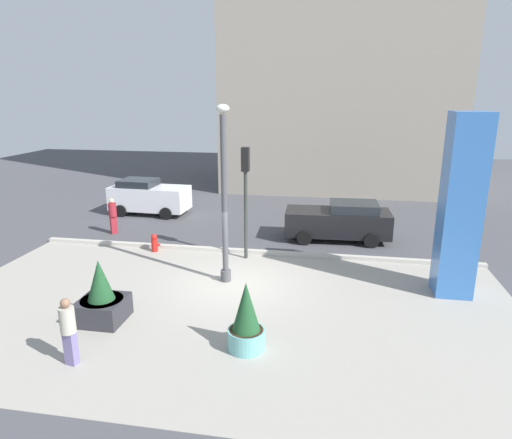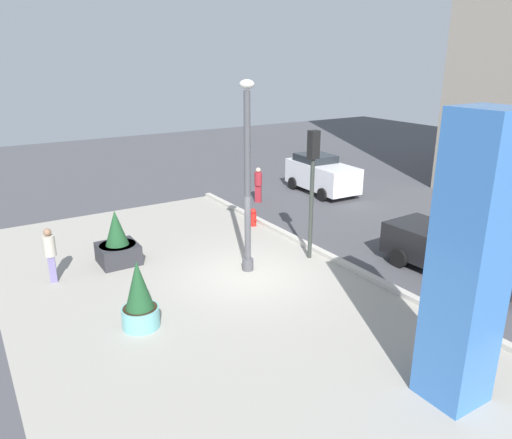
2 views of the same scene
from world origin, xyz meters
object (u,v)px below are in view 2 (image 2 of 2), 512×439
object	(u,v)px
potted_plant_by_pillar	(139,299)
traffic_light_far_side	(313,174)
car_passing_lane	(459,250)
car_curb_east	(321,174)
lamp_post	(247,183)
pedestrian_crossing	(50,252)
fire_hydrant	(253,217)
pedestrian_by_curb	(258,183)
art_pillar_blue	(469,265)
potted_plant_curbside	(117,244)

from	to	relation	value
potted_plant_by_pillar	traffic_light_far_side	world-z (taller)	traffic_light_far_side
car_passing_lane	car_curb_east	size ratio (longest dim) A/B	1.10
lamp_post	pedestrian_crossing	world-z (taller)	lamp_post
fire_hydrant	traffic_light_far_side	size ratio (longest dim) A/B	0.17
car_passing_lane	pedestrian_by_curb	size ratio (longest dim) A/B	2.76
art_pillar_blue	potted_plant_curbside	world-z (taller)	art_pillar_blue
potted_plant_by_pillar	pedestrian_by_curb	size ratio (longest dim) A/B	1.10
car_curb_east	car_passing_lane	bearing A→B (deg)	-15.47
car_passing_lane	car_curb_east	bearing A→B (deg)	164.53
lamp_post	pedestrian_by_curb	world-z (taller)	lamp_post
lamp_post	potted_plant_curbside	world-z (taller)	lamp_post
potted_plant_by_pillar	pedestrian_by_curb	bearing A→B (deg)	132.81
art_pillar_blue	pedestrian_by_curb	bearing A→B (deg)	163.40
art_pillar_blue	pedestrian_crossing	distance (m)	11.69
car_curb_east	pedestrian_crossing	world-z (taller)	car_curb_east
traffic_light_far_side	pedestrian_by_curb	distance (m)	7.30
potted_plant_curbside	pedestrian_by_curb	size ratio (longest dim) A/B	1.11
traffic_light_far_side	pedestrian_by_curb	world-z (taller)	traffic_light_far_side
traffic_light_far_side	pedestrian_crossing	distance (m)	8.55
fire_hydrant	traffic_light_far_side	bearing A→B (deg)	-1.57
traffic_light_far_side	pedestrian_by_curb	size ratio (longest dim) A/B	2.62
potted_plant_curbside	lamp_post	bearing A→B (deg)	50.40
art_pillar_blue	traffic_light_far_side	distance (m)	7.49
traffic_light_far_side	car_passing_lane	bearing A→B (deg)	39.69
pedestrian_crossing	car_curb_east	bearing A→B (deg)	105.32
potted_plant_curbside	car_curb_east	size ratio (longest dim) A/B	0.44
fire_hydrant	pedestrian_by_curb	xyz separation A→B (m)	(-2.83, 2.03, 0.56)
art_pillar_blue	potted_plant_curbside	size ratio (longest dim) A/B	3.13
traffic_light_far_side	car_curb_east	size ratio (longest dim) A/B	1.05
lamp_post	potted_plant_by_pillar	distance (m)	4.90
traffic_light_far_side	fire_hydrant	bearing A→B (deg)	178.43
potted_plant_curbside	car_passing_lane	xyz separation A→B (m)	(6.67, 8.72, 0.18)
potted_plant_curbside	pedestrian_crossing	world-z (taller)	potted_plant_curbside
car_curb_east	pedestrian_by_curb	bearing A→B (deg)	-93.39
art_pillar_blue	pedestrian_by_curb	size ratio (longest dim) A/B	3.47
art_pillar_blue	pedestrian_by_curb	xyz separation A→B (m)	(-13.90, 4.14, -1.97)
art_pillar_blue	pedestrian_crossing	size ratio (longest dim) A/B	3.35
potted_plant_curbside	fire_hydrant	bearing A→B (deg)	97.89
potted_plant_by_pillar	art_pillar_blue	bearing A→B (deg)	36.92
pedestrian_crossing	art_pillar_blue	bearing A→B (deg)	30.42
potted_plant_by_pillar	car_curb_east	size ratio (longest dim) A/B	0.44
fire_hydrant	traffic_light_far_side	xyz separation A→B (m)	(3.86, -0.11, 2.58)
traffic_light_far_side	pedestrian_by_curb	xyz separation A→B (m)	(-6.69, 2.13, -2.02)
art_pillar_blue	car_curb_east	world-z (taller)	art_pillar_blue
potted_plant_curbside	potted_plant_by_pillar	size ratio (longest dim) A/B	1.01
potted_plant_by_pillar	pedestrian_crossing	size ratio (longest dim) A/B	1.06
car_curb_east	pedestrian_crossing	bearing A→B (deg)	-74.68
fire_hydrant	pedestrian_crossing	size ratio (longest dim) A/B	0.43
potted_plant_curbside	art_pillar_blue	bearing A→B (deg)	19.84
potted_plant_by_pillar	pedestrian_by_curb	xyz separation A→B (m)	(-7.97, 8.60, 0.14)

